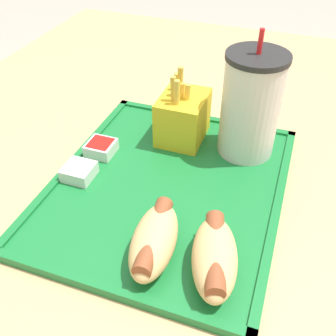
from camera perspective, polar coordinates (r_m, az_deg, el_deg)
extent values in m
cube|color=tan|center=(0.88, 2.81, -21.29)|extent=(1.40, 1.14, 0.73)
cube|color=#197233|center=(0.59, 0.00, -2.65)|extent=(0.39, 0.33, 0.01)
cube|color=#197233|center=(0.64, -13.54, 1.10)|extent=(0.39, 0.01, 0.00)
cube|color=#197233|center=(0.56, 15.52, -5.67)|extent=(0.39, 0.01, 0.00)
cube|color=#197233|center=(0.73, 5.10, 7.30)|extent=(0.01, 0.33, 0.00)
cube|color=#197233|center=(0.47, -8.28, -16.93)|extent=(0.01, 0.33, 0.00)
cylinder|color=silver|center=(0.62, 11.86, 8.51)|extent=(0.09, 0.09, 0.16)
cylinder|color=#262626|center=(0.58, 12.97, 15.49)|extent=(0.09, 0.09, 0.01)
cylinder|color=red|center=(0.57, 13.29, 17.45)|extent=(0.01, 0.01, 0.03)
ellipsoid|color=#DBB270|center=(0.46, 6.76, -12.77)|extent=(0.13, 0.08, 0.05)
cylinder|color=brown|center=(0.45, 6.86, -11.97)|extent=(0.11, 0.05, 0.02)
ellipsoid|color=#DBB270|center=(0.48, -2.02, -10.48)|extent=(0.12, 0.07, 0.05)
cylinder|color=brown|center=(0.47, -2.05, -9.66)|extent=(0.11, 0.03, 0.02)
cube|color=gold|center=(0.66, 2.16, 7.31)|extent=(0.09, 0.07, 0.08)
cylinder|color=gold|center=(0.63, 2.71, 9.34)|extent=(0.01, 0.01, 0.07)
cylinder|color=gold|center=(0.66, 1.45, 10.59)|extent=(0.02, 0.02, 0.08)
cylinder|color=gold|center=(0.62, 0.80, 9.87)|extent=(0.02, 0.02, 0.08)
cylinder|color=gold|center=(0.64, 1.72, 10.95)|extent=(0.01, 0.01, 0.09)
cylinder|color=gold|center=(0.64, 1.89, 9.51)|extent=(0.02, 0.01, 0.06)
cylinder|color=gold|center=(0.62, 1.30, 9.11)|extent=(0.01, 0.01, 0.08)
cube|color=silver|center=(0.60, -12.78, -0.53)|extent=(0.04, 0.04, 0.02)
cube|color=white|center=(0.60, -12.90, 0.17)|extent=(0.04, 0.04, 0.00)
cube|color=silver|center=(0.64, -9.70, 2.89)|extent=(0.04, 0.04, 0.02)
cube|color=#B21914|center=(0.64, -9.79, 3.57)|extent=(0.04, 0.04, 0.00)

